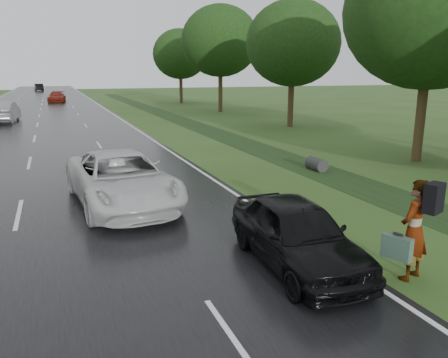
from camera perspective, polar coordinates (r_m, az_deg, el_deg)
road at (r=50.71m, az=-22.87°, el=8.14°), size 14.00×180.00×0.04m
edge_stripe_east at (r=51.00m, az=-15.21°, el=8.79°), size 0.12×180.00×0.01m
center_line at (r=50.71m, az=-22.87°, el=8.17°), size 0.12×180.00×0.01m
drainage_ditch at (r=26.65m, az=1.69°, el=5.06°), size 2.20×120.00×0.56m
tree_east_b at (r=22.32m, az=25.51°, el=19.22°), size 7.60×7.60×10.11m
tree_east_c at (r=34.15m, az=8.98°, el=17.09°), size 7.00×7.00×9.29m
tree_east_d at (r=46.70m, az=-0.49°, el=17.57°), size 8.00×8.00×10.76m
tree_east_f at (r=59.84m, az=-5.74°, el=15.93°), size 7.20×7.20×9.62m
pedestrian at (r=9.45m, az=23.61°, el=-6.02°), size 1.09×0.84×2.07m
white_pickup at (r=13.89m, az=-13.24°, el=-0.01°), size 3.20×6.08×1.63m
dark_sedan at (r=9.43m, az=9.49°, el=-7.00°), size 1.92×4.34×1.45m
silver_sedan at (r=40.55m, az=-26.83°, el=7.82°), size 2.30×5.30×1.70m
far_car_red at (r=65.19m, az=-21.01°, el=9.99°), size 2.69×5.23×1.45m
far_car_dark at (r=105.46m, az=-23.04°, el=10.96°), size 2.14×4.92×1.57m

